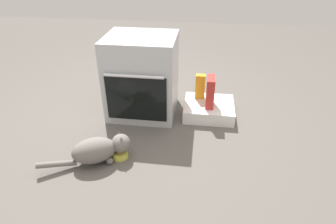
{
  "coord_description": "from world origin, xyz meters",
  "views": [
    {
      "loc": [
        0.46,
        -1.92,
        1.43
      ],
      "look_at": [
        0.2,
        0.01,
        0.25
      ],
      "focal_mm": 30.19,
      "sensor_mm": 36.0,
      "label": 1
    }
  ],
  "objects_px": {
    "cat": "(99,149)",
    "juice_carton": "(200,87)",
    "oven": "(142,76)",
    "pantry_cabinet": "(209,109)",
    "food_bowl": "(120,154)",
    "cereal_box": "(210,92)"
  },
  "relations": [
    {
      "from": "cat",
      "to": "oven",
      "type": "bearing_deg",
      "value": 49.69
    },
    {
      "from": "cereal_box",
      "to": "pantry_cabinet",
      "type": "bearing_deg",
      "value": 90.09
    },
    {
      "from": "food_bowl",
      "to": "cereal_box",
      "type": "relative_size",
      "value": 0.47
    },
    {
      "from": "food_bowl",
      "to": "cat",
      "type": "relative_size",
      "value": 0.21
    },
    {
      "from": "cat",
      "to": "cereal_box",
      "type": "bearing_deg",
      "value": 15.68
    },
    {
      "from": "juice_carton",
      "to": "pantry_cabinet",
      "type": "bearing_deg",
      "value": -46.82
    },
    {
      "from": "pantry_cabinet",
      "to": "juice_carton",
      "type": "distance_m",
      "value": 0.23
    },
    {
      "from": "cereal_box",
      "to": "juice_carton",
      "type": "height_order",
      "value": "cereal_box"
    },
    {
      "from": "food_bowl",
      "to": "juice_carton",
      "type": "height_order",
      "value": "juice_carton"
    },
    {
      "from": "food_bowl",
      "to": "cat",
      "type": "height_order",
      "value": "cat"
    },
    {
      "from": "pantry_cabinet",
      "to": "food_bowl",
      "type": "bearing_deg",
      "value": -133.03
    },
    {
      "from": "juice_carton",
      "to": "cereal_box",
      "type": "bearing_deg",
      "value": -55.73
    },
    {
      "from": "cat",
      "to": "juice_carton",
      "type": "height_order",
      "value": "juice_carton"
    },
    {
      "from": "pantry_cabinet",
      "to": "cat",
      "type": "bearing_deg",
      "value": -135.54
    },
    {
      "from": "oven",
      "to": "cat",
      "type": "height_order",
      "value": "oven"
    },
    {
      "from": "cat",
      "to": "cereal_box",
      "type": "distance_m",
      "value": 1.11
    },
    {
      "from": "pantry_cabinet",
      "to": "cat",
      "type": "distance_m",
      "value": 1.13
    },
    {
      "from": "oven",
      "to": "juice_carton",
      "type": "relative_size",
      "value": 3.09
    },
    {
      "from": "pantry_cabinet",
      "to": "juice_carton",
      "type": "bearing_deg",
      "value": 133.18
    },
    {
      "from": "cat",
      "to": "juice_carton",
      "type": "xyz_separation_m",
      "value": [
        0.71,
        0.89,
        0.13
      ]
    },
    {
      "from": "oven",
      "to": "pantry_cabinet",
      "type": "height_order",
      "value": "oven"
    },
    {
      "from": "pantry_cabinet",
      "to": "cat",
      "type": "relative_size",
      "value": 0.74
    }
  ]
}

